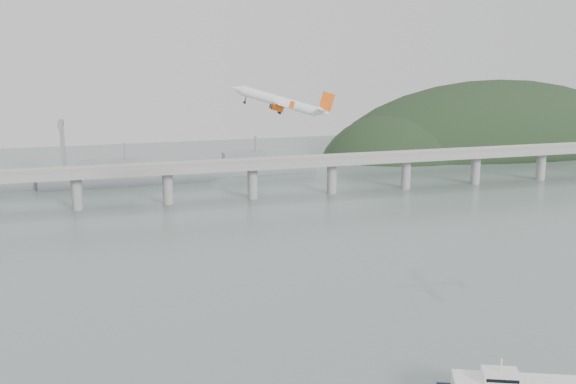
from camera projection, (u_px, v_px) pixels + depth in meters
name	position (u px, v px, depth m)	size (l,w,h in m)	color
ground	(337.00, 342.00, 209.04)	(900.00, 900.00, 0.00)	slate
bridge	(217.00, 171.00, 392.45)	(800.00, 22.00, 23.90)	gray
headland	(508.00, 169.00, 601.75)	(365.00, 155.00, 156.00)	black
airliner	(282.00, 102.00, 257.19)	(39.93, 36.58, 14.20)	white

